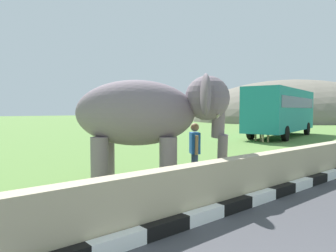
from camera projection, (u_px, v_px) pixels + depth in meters
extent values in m
cube|color=white|center=(117.00, 243.00, 4.49)|extent=(0.90, 0.20, 0.24)
cube|color=black|center=(166.00, 228.00, 5.07)|extent=(0.90, 0.20, 0.24)
cube|color=white|center=(204.00, 216.00, 5.66)|extent=(0.90, 0.20, 0.24)
cube|color=black|center=(235.00, 206.00, 6.25)|extent=(0.90, 0.20, 0.24)
cube|color=white|center=(261.00, 197.00, 6.83)|extent=(0.90, 0.20, 0.24)
cube|color=black|center=(282.00, 191.00, 7.42)|extent=(0.90, 0.20, 0.24)
cube|color=white|center=(301.00, 185.00, 8.00)|extent=(0.90, 0.20, 0.24)
cube|color=black|center=(317.00, 180.00, 8.59)|extent=(0.90, 0.20, 0.24)
cube|color=white|center=(331.00, 175.00, 9.18)|extent=(0.90, 0.20, 0.24)
cube|color=tan|center=(226.00, 183.00, 6.52)|extent=(28.00, 0.36, 1.00)
cylinder|color=slate|center=(168.00, 159.00, 8.71)|extent=(0.44, 0.44, 1.35)
cylinder|color=slate|center=(168.00, 164.00, 7.81)|extent=(0.44, 0.44, 1.35)
cylinder|color=slate|center=(107.00, 159.00, 8.70)|extent=(0.44, 0.44, 1.35)
cylinder|color=slate|center=(100.00, 164.00, 7.80)|extent=(0.44, 0.44, 1.35)
ellipsoid|color=slate|center=(135.00, 113.00, 8.19)|extent=(3.40, 3.23, 1.70)
sphere|color=slate|center=(207.00, 98.00, 8.18)|extent=(1.16, 1.16, 1.16)
ellipsoid|color=#D84C8C|center=(219.00, 92.00, 8.18)|extent=(0.69, 0.72, 0.44)
ellipsoid|color=slate|center=(199.00, 97.00, 8.96)|extent=(0.77, 0.84, 1.00)
ellipsoid|color=slate|center=(206.00, 95.00, 7.40)|extent=(0.77, 0.84, 1.00)
cylinder|color=slate|center=(218.00, 119.00, 8.21)|extent=(0.59, 0.61, 1.00)
cylinder|color=slate|center=(223.00, 150.00, 8.25)|extent=(0.44, 0.45, 0.83)
cone|color=beige|center=(215.00, 115.00, 8.49)|extent=(0.47, 0.52, 0.22)
cone|color=beige|center=(218.00, 116.00, 7.93)|extent=(0.47, 0.52, 0.22)
cylinder|color=navy|center=(194.00, 168.00, 8.79)|extent=(0.15, 0.15, 0.82)
cylinder|color=navy|center=(195.00, 169.00, 8.59)|extent=(0.15, 0.15, 0.82)
cube|color=#1E59B2|center=(195.00, 143.00, 8.65)|extent=(0.42, 0.47, 0.58)
cylinder|color=#9E7251|center=(193.00, 143.00, 8.91)|extent=(0.17, 0.19, 0.53)
cylinder|color=#9E7251|center=(197.00, 145.00, 8.39)|extent=(0.15, 0.16, 0.53)
sphere|color=#9E7251|center=(195.00, 127.00, 8.63)|extent=(0.23, 0.23, 0.23)
cube|color=teal|center=(282.00, 110.00, 23.47)|extent=(10.26, 4.84, 3.00)
cube|color=#3F5160|center=(282.00, 103.00, 23.44)|extent=(9.50, 4.68, 0.76)
cylinder|color=black|center=(278.00, 128.00, 26.80)|extent=(1.04, 0.53, 1.00)
cylinder|color=black|center=(307.00, 129.00, 25.48)|extent=(1.04, 0.53, 1.00)
cylinder|color=black|center=(251.00, 132.00, 21.61)|extent=(1.04, 0.53, 1.00)
cylinder|color=black|center=(285.00, 133.00, 20.28)|extent=(1.04, 0.53, 1.00)
cylinder|color=tan|center=(256.00, 136.00, 20.48)|extent=(0.12, 0.12, 0.65)
cylinder|color=tan|center=(261.00, 136.00, 20.57)|extent=(0.12, 0.12, 0.65)
cylinder|color=tan|center=(263.00, 137.00, 19.61)|extent=(0.12, 0.12, 0.65)
cylinder|color=tan|center=(268.00, 137.00, 19.69)|extent=(0.12, 0.12, 0.65)
ellipsoid|color=tan|center=(262.00, 127.00, 20.06)|extent=(1.22, 1.61, 0.66)
ellipsoid|color=tan|center=(254.00, 125.00, 20.96)|extent=(0.41, 0.47, 0.32)
ellipsoid|color=#6D675B|center=(293.00, 120.00, 61.02)|extent=(43.31, 34.65, 15.33)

